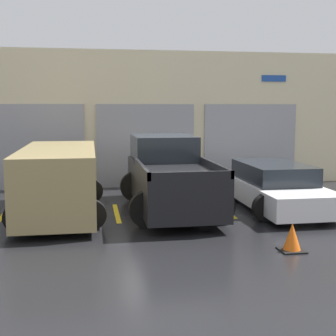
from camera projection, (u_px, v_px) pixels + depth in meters
ground_plane at (165, 203)px, 13.52m from camera, size 28.00×28.00×0.00m
shophouse_building at (150, 120)px, 16.43m from camera, size 16.05×0.68×4.68m
pickup_truck at (169, 176)px, 12.63m from camera, size 2.51×5.08×1.95m
sedan_white at (274, 187)px, 12.90m from camera, size 2.27×4.73×1.22m
sedan_side at (59, 179)px, 11.88m from camera, size 2.27×4.93×1.73m
parking_stripe_far_left at (1, 217)px, 11.77m from camera, size 0.12×2.20×0.01m
parking_stripe_left at (117, 213)px, 12.24m from camera, size 0.12×2.20×0.01m
parking_stripe_centre at (223, 209)px, 12.70m from camera, size 0.12×2.20×0.01m
parking_stripe_right at (323, 205)px, 13.17m from camera, size 0.12×2.20×0.01m
traffic_cone at (292, 238)px, 9.01m from camera, size 0.47×0.47×0.55m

